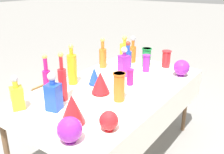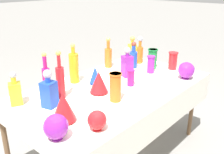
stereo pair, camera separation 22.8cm
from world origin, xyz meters
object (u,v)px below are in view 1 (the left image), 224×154
cardboard_box_behind_left (50,104)px  slender_vase_4 (146,63)px  fluted_vase_2 (72,109)px  tall_bottle_3 (103,56)px  tall_bottle_5 (133,51)px  slender_vase_1 (146,57)px  slender_vase_3 (130,76)px  square_decanter_0 (124,64)px  square_decanter_1 (124,50)px  round_bowl_1 (70,130)px  tall_bottle_4 (63,82)px  fluted_vase_1 (100,82)px  round_bowl_2 (109,121)px  tall_bottle_0 (72,68)px  slender_vase_2 (166,58)px  slender_vase_0 (119,86)px  tall_bottle_1 (47,81)px  round_bowl_0 (182,68)px  square_decanter_3 (53,94)px  tall_bottle_2 (128,57)px  square_decanter_2 (17,96)px  fluted_vase_0 (94,76)px

cardboard_box_behind_left → slender_vase_4: bearing=-69.5°
fluted_vase_2 → tall_bottle_3: bearing=27.8°
tall_bottle_5 → slender_vase_1: (-0.06, -0.22, -0.02)m
slender_vase_3 → square_decanter_0: bearing=46.6°
tall_bottle_3 → square_decanter_1: size_ratio=1.14×
round_bowl_1 → square_decanter_1: bearing=22.3°
tall_bottle_4 → fluted_vase_1: 0.33m
tall_bottle_5 → slender_vase_3: 0.72m
square_decanter_0 → round_bowl_2: square_decanter_0 is taller
fluted_vase_2 → cardboard_box_behind_left: fluted_vase_2 is taller
tall_bottle_0 → slender_vase_4: (0.72, -0.40, -0.06)m
tall_bottle_3 → square_decanter_1: (0.41, -0.03, -0.01)m
slender_vase_2 → round_bowl_1: slender_vase_2 is taller
tall_bottle_4 → slender_vase_0: tall_bottle_4 is taller
tall_bottle_1 → square_decanter_1: 1.31m
round_bowl_0 → round_bowl_1: 1.50m
slender_vase_0 → slender_vase_3: (0.34, 0.10, -0.04)m
square_decanter_3 → slender_vase_4: square_decanter_3 is taller
round_bowl_0 → tall_bottle_5: bearing=80.2°
round_bowl_0 → fluted_vase_1: bearing=153.8°
cardboard_box_behind_left → round_bowl_2: bearing=-116.3°
slender_vase_3 → fluted_vase_2: size_ratio=0.72×
slender_vase_0 → slender_vase_2: bearing=2.6°
square_decanter_3 → slender_vase_0: square_decanter_3 is taller
tall_bottle_3 → tall_bottle_5: 0.40m
tall_bottle_0 → fluted_vase_1: size_ratio=1.93×
tall_bottle_0 → fluted_vase_2: tall_bottle_0 is taller
fluted_vase_1 → slender_vase_3: bearing=-18.1°
tall_bottle_2 → square_decanter_3: 1.19m
slender_vase_3 → fluted_vase_1: 0.33m
square_decanter_1 → slender_vase_0: bearing=-149.2°
round_bowl_0 → fluted_vase_2: bearing=168.9°
tall_bottle_5 → slender_vase_4: bearing=-124.6°
tall_bottle_0 → square_decanter_2: 0.61m
tall_bottle_3 → round_bowl_0: bearing=-73.3°
tall_bottle_1 → fluted_vase_2: 0.49m
fluted_vase_2 → round_bowl_2: 0.27m
square_decanter_1 → fluted_vase_1: size_ratio=1.50×
fluted_vase_0 → slender_vase_0: bearing=-110.7°
slender_vase_0 → slender_vase_4: 0.78m
fluted_vase_2 → slender_vase_2: bearing=-0.5°
square_decanter_0 → square_decanter_3: bearing=178.1°
slender_vase_3 → round_bowl_0: bearing=-30.8°
slender_vase_0 → square_decanter_0: bearing=29.1°
round_bowl_1 → cardboard_box_behind_left: 1.81m
square_decanter_0 → fluted_vase_1: bearing=-171.4°
fluted_vase_1 → round_bowl_0: fluted_vase_1 is taller
tall_bottle_2 → cardboard_box_behind_left: bearing=116.2°
slender_vase_2 → fluted_vase_1: 1.02m
slender_vase_4 → slender_vase_0: bearing=-168.0°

